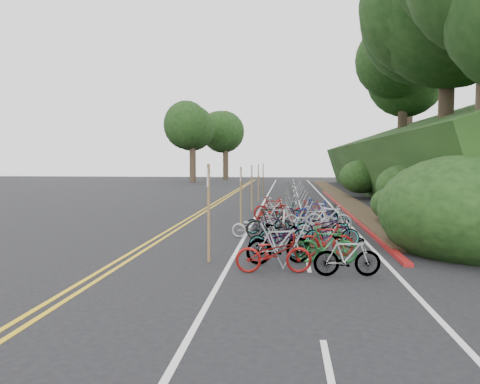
{
  "coord_description": "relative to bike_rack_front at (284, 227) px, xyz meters",
  "views": [
    {
      "loc": [
        2.53,
        -14.36,
        2.81
      ],
      "look_at": [
        0.36,
        7.08,
        1.3
      ],
      "focal_mm": 35.0,
      "sensor_mm": 36.0,
      "label": 1
    }
  ],
  "objects": [
    {
      "name": "ground",
      "position": [
        -2.44,
        1.26,
        -0.89
      ],
      "size": [
        120.0,
        120.0,
        0.0
      ],
      "primitive_type": "plane",
      "color": "black",
      "rests_on": "ground"
    },
    {
      "name": "road_markings",
      "position": [
        -1.81,
        11.36,
        -0.89
      ],
      "size": [
        7.47,
        80.0,
        0.01
      ],
      "color": "gold",
      "rests_on": "ground"
    },
    {
      "name": "red_curb",
      "position": [
        3.26,
        13.26,
        -0.84
      ],
      "size": [
        0.25,
        28.0,
        0.1
      ],
      "primitive_type": "cube",
      "color": "maroon",
      "rests_on": "ground"
    },
    {
      "name": "embankment",
      "position": [
        10.52,
        20.3,
        1.67
      ],
      "size": [
        14.3,
        48.14,
        9.11
      ],
      "color": "black",
      "rests_on": "ground"
    },
    {
      "name": "tree_cluster",
      "position": [
        7.32,
        23.3,
        9.83
      ],
      "size": [
        31.75,
        53.46,
        17.13
      ],
      "color": "#2D2319",
      "rests_on": "ground"
    },
    {
      "name": "bike_rack_front",
      "position": [
        0.0,
        0.0,
        0.0
      ],
      "size": [
        1.17,
        2.92,
        1.24
      ],
      "color": "gray",
      "rests_on": "ground"
    },
    {
      "name": "bike_racks_rest",
      "position": [
        0.56,
        14.26,
        -0.04
      ],
      "size": [
        1.14,
        23.0,
        1.17
      ],
      "color": "gray",
      "rests_on": "ground"
    },
    {
      "name": "signpost_near",
      "position": [
        -2.03,
        -0.64,
        0.64
      ],
      "size": [
        0.08,
        0.4,
        2.69
      ],
      "color": "brown",
      "rests_on": "ground"
    },
    {
      "name": "signposts_rest",
      "position": [
        -1.84,
        15.26,
        0.54
      ],
      "size": [
        0.08,
        18.4,
        2.5
      ],
      "color": "brown",
      "rests_on": "ground"
    },
    {
      "name": "bike_front",
      "position": [
        -1.13,
        3.4,
        -0.49
      ],
      "size": [
        0.81,
        1.6,
        0.8
      ],
      "primitive_type": "imported",
      "rotation": [
        0.0,
        0.0,
        1.38
      ],
      "color": "#9E9EA3",
      "rests_on": "ground"
    },
    {
      "name": "bike_valet",
      "position": [
        0.5,
        3.67,
        -0.4
      ],
      "size": [
        3.32,
        13.23,
        1.09
      ],
      "color": "maroon",
      "rests_on": "ground"
    }
  ]
}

